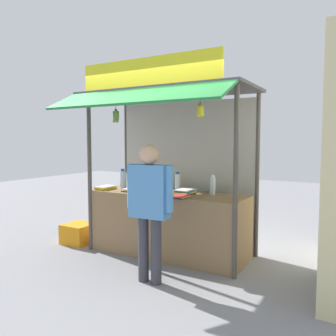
{
  "coord_description": "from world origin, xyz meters",
  "views": [
    {
      "loc": [
        2.4,
        -4.18,
        1.61
      ],
      "look_at": [
        0.0,
        0.0,
        1.23
      ],
      "focal_mm": 37.03,
      "sensor_mm": 36.0,
      "label": 1
    }
  ],
  "objects_px": {
    "water_bottle_back_left": "(135,182)",
    "water_bottle_front_right": "(213,185)",
    "water_bottle_mid_right": "(123,179)",
    "water_bottle_front_left": "(129,181)",
    "banana_bunch_inner_right": "(116,117)",
    "magazine_stack_far_right": "(132,190)",
    "magazine_stack_far_left": "(185,192)",
    "banana_bunch_inner_left": "(200,111)",
    "water_bottle_left": "(124,179)",
    "vendor_person": "(149,200)",
    "magazine_stack_rear_center": "(179,197)",
    "magazine_stack_mid_left": "(105,188)",
    "water_bottle_center": "(178,182)",
    "plastic_crate": "(79,233)"
  },
  "relations": [
    {
      "from": "water_bottle_mid_right",
      "to": "water_bottle_front_right",
      "type": "bearing_deg",
      "value": 6.04
    },
    {
      "from": "magazine_stack_mid_left",
      "to": "banana_bunch_inner_right",
      "type": "xyz_separation_m",
      "value": [
        0.46,
        -0.31,
        1.03
      ]
    },
    {
      "from": "plastic_crate",
      "to": "water_bottle_back_left",
      "type": "bearing_deg",
      "value": 20.59
    },
    {
      "from": "magazine_stack_rear_center",
      "to": "water_bottle_mid_right",
      "type": "bearing_deg",
      "value": 163.73
    },
    {
      "from": "magazine_stack_far_left",
      "to": "magazine_stack_rear_center",
      "type": "xyz_separation_m",
      "value": [
        0.06,
        -0.27,
        -0.02
      ]
    },
    {
      "from": "water_bottle_front_right",
      "to": "banana_bunch_inner_right",
      "type": "xyz_separation_m",
      "value": [
        -1.14,
        -0.65,
        0.93
      ]
    },
    {
      "from": "water_bottle_center",
      "to": "plastic_crate",
      "type": "distance_m",
      "value": 1.79
    },
    {
      "from": "water_bottle_center",
      "to": "banana_bunch_inner_right",
      "type": "relative_size",
      "value": 0.89
    },
    {
      "from": "water_bottle_front_right",
      "to": "water_bottle_mid_right",
      "type": "bearing_deg",
      "value": -173.96
    },
    {
      "from": "water_bottle_front_left",
      "to": "banana_bunch_inner_left",
      "type": "bearing_deg",
      "value": -19.37
    },
    {
      "from": "water_bottle_front_left",
      "to": "magazine_stack_far_left",
      "type": "height_order",
      "value": "water_bottle_front_left"
    },
    {
      "from": "water_bottle_left",
      "to": "water_bottle_back_left",
      "type": "bearing_deg",
      "value": -17.71
    },
    {
      "from": "water_bottle_front_left",
      "to": "banana_bunch_inner_left",
      "type": "xyz_separation_m",
      "value": [
        1.4,
        -0.49,
        0.94
      ]
    },
    {
      "from": "magazine_stack_far_left",
      "to": "banana_bunch_inner_left",
      "type": "xyz_separation_m",
      "value": [
        0.42,
        -0.43,
        1.04
      ]
    },
    {
      "from": "water_bottle_front_right",
      "to": "magazine_stack_far_left",
      "type": "bearing_deg",
      "value": -144.81
    },
    {
      "from": "water_bottle_left",
      "to": "water_bottle_back_left",
      "type": "relative_size",
      "value": 1.24
    },
    {
      "from": "water_bottle_front_left",
      "to": "banana_bunch_inner_left",
      "type": "relative_size",
      "value": 1.01
    },
    {
      "from": "water_bottle_center",
      "to": "plastic_crate",
      "type": "height_order",
      "value": "water_bottle_center"
    },
    {
      "from": "water_bottle_mid_right",
      "to": "magazine_stack_rear_center",
      "type": "bearing_deg",
      "value": -16.27
    },
    {
      "from": "water_bottle_front_left",
      "to": "magazine_stack_far_right",
      "type": "height_order",
      "value": "water_bottle_front_left"
    },
    {
      "from": "water_bottle_front_right",
      "to": "vendor_person",
      "type": "xyz_separation_m",
      "value": [
        -0.29,
        -1.13,
        -0.06
      ]
    },
    {
      "from": "water_bottle_mid_right",
      "to": "magazine_stack_mid_left",
      "type": "xyz_separation_m",
      "value": [
        -0.18,
        -0.19,
        -0.12
      ]
    },
    {
      "from": "magazine_stack_rear_center",
      "to": "vendor_person",
      "type": "bearing_deg",
      "value": -93.3
    },
    {
      "from": "water_bottle_front_left",
      "to": "banana_bunch_inner_right",
      "type": "height_order",
      "value": "banana_bunch_inner_right"
    },
    {
      "from": "water_bottle_front_right",
      "to": "magazine_stack_far_right",
      "type": "xyz_separation_m",
      "value": [
        -1.14,
        -0.3,
        -0.1
      ]
    },
    {
      "from": "magazine_stack_far_left",
      "to": "magazine_stack_far_right",
      "type": "xyz_separation_m",
      "value": [
        -0.82,
        -0.07,
        -0.02
      ]
    },
    {
      "from": "water_bottle_mid_right",
      "to": "water_bottle_left",
      "type": "relative_size",
      "value": 1.08
    },
    {
      "from": "banana_bunch_inner_left",
      "to": "plastic_crate",
      "type": "relative_size",
      "value": 0.64
    },
    {
      "from": "magazine_stack_far_right",
      "to": "banana_bunch_inner_right",
      "type": "relative_size",
      "value": 0.95
    },
    {
      "from": "magazine_stack_far_left",
      "to": "magazine_stack_far_right",
      "type": "relative_size",
      "value": 1.01
    },
    {
      "from": "water_bottle_left",
      "to": "magazine_stack_rear_center",
      "type": "xyz_separation_m",
      "value": [
        1.27,
        -0.5,
        -0.11
      ]
    },
    {
      "from": "banana_bunch_inner_left",
      "to": "vendor_person",
      "type": "relative_size",
      "value": 0.18
    },
    {
      "from": "water_bottle_back_left",
      "to": "banana_bunch_inner_left",
      "type": "height_order",
      "value": "banana_bunch_inner_left"
    },
    {
      "from": "water_bottle_back_left",
      "to": "plastic_crate",
      "type": "bearing_deg",
      "value": -159.41
    },
    {
      "from": "water_bottle_front_right",
      "to": "water_bottle_front_left",
      "type": "bearing_deg",
      "value": -173.18
    },
    {
      "from": "water_bottle_front_left",
      "to": "banana_bunch_inner_right",
      "type": "xyz_separation_m",
      "value": [
        0.16,
        -0.49,
        0.92
      ]
    },
    {
      "from": "water_bottle_front_left",
      "to": "magazine_stack_far_right",
      "type": "bearing_deg",
      "value": -40.71
    },
    {
      "from": "banana_bunch_inner_left",
      "to": "vendor_person",
      "type": "bearing_deg",
      "value": -129.44
    },
    {
      "from": "water_bottle_front_right",
      "to": "banana_bunch_inner_left",
      "type": "relative_size",
      "value": 0.96
    },
    {
      "from": "magazine_stack_far_left",
      "to": "banana_bunch_inner_left",
      "type": "distance_m",
      "value": 1.2
    },
    {
      "from": "water_bottle_center",
      "to": "banana_bunch_inner_left",
      "type": "distance_m",
      "value": 1.41
    },
    {
      "from": "water_bottle_back_left",
      "to": "banana_bunch_inner_right",
      "type": "height_order",
      "value": "banana_bunch_inner_right"
    },
    {
      "from": "magazine_stack_mid_left",
      "to": "banana_bunch_inner_left",
      "type": "bearing_deg",
      "value": -10.32
    },
    {
      "from": "water_bottle_back_left",
      "to": "water_bottle_front_right",
      "type": "height_order",
      "value": "water_bottle_front_right"
    },
    {
      "from": "magazine_stack_far_right",
      "to": "banana_bunch_inner_right",
      "type": "xyz_separation_m",
      "value": [
        -0.0,
        -0.35,
        1.03
      ]
    },
    {
      "from": "water_bottle_front_left",
      "to": "water_bottle_center",
      "type": "height_order",
      "value": "water_bottle_front_left"
    },
    {
      "from": "water_bottle_front_right",
      "to": "plastic_crate",
      "type": "distance_m",
      "value": 2.3
    },
    {
      "from": "water_bottle_front_right",
      "to": "banana_bunch_inner_right",
      "type": "bearing_deg",
      "value": -150.34
    },
    {
      "from": "banana_bunch_inner_left",
      "to": "vendor_person",
      "type": "xyz_separation_m",
      "value": [
        -0.4,
        -0.48,
        -1.01
      ]
    },
    {
      "from": "banana_bunch_inner_right",
      "to": "banana_bunch_inner_left",
      "type": "bearing_deg",
      "value": -0.04
    }
  ]
}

